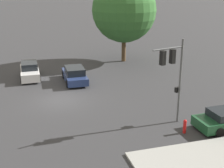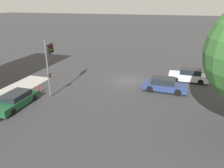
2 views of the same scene
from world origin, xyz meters
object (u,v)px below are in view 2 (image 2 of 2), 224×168
at_px(traffic_signal, 50,57).
at_px(crossing_car_1, 189,75).
at_px(crossing_car_0, 164,85).
at_px(parked_car_0, 15,100).
at_px(fire_hydrant, 38,89).

xyz_separation_m(traffic_signal, crossing_car_1, (-13.43, -8.51, -3.22)).
bearing_deg(crossing_car_0, parked_car_0, -146.24).
bearing_deg(crossing_car_1, crossing_car_0, 58.64).
bearing_deg(crossing_car_1, traffic_signal, 32.83).
xyz_separation_m(traffic_signal, crossing_car_0, (-10.92, -4.46, -3.26)).
distance_m(traffic_signal, parked_car_0, 5.17).
height_order(parked_car_0, fire_hydrant, parked_car_0).
bearing_deg(crossing_car_1, fire_hydrant, 31.10).
height_order(traffic_signal, fire_hydrant, traffic_signal).
xyz_separation_m(traffic_signal, parked_car_0, (1.66, 3.58, -3.34)).
relative_size(traffic_signal, parked_car_0, 1.18).
relative_size(traffic_signal, crossing_car_1, 1.26).
bearing_deg(fire_hydrant, crossing_car_1, -149.38).
height_order(crossing_car_1, fire_hydrant, crossing_car_1).
height_order(crossing_car_0, crossing_car_1, crossing_car_1).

